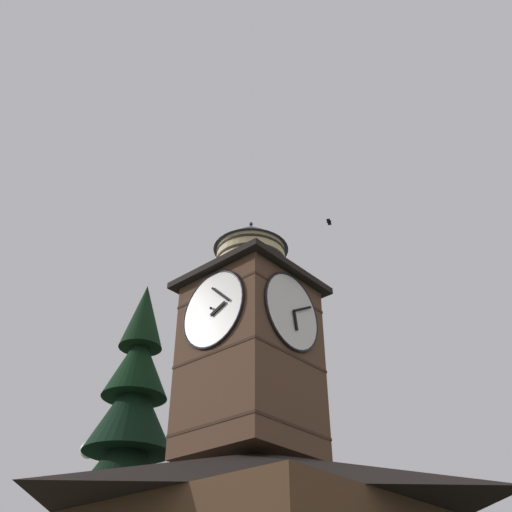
# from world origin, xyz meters

# --- Properties ---
(clock_tower) EXTENTS (4.64, 4.64, 9.92)m
(clock_tower) POSITION_xyz_m (0.18, -3.60, 11.49)
(clock_tower) COLOR brown
(clock_tower) RESTS_ON building_main
(pine_tree_behind) EXTENTS (6.22, 6.22, 16.21)m
(pine_tree_behind) POSITION_xyz_m (0.43, -9.98, 6.42)
(pine_tree_behind) COLOR #473323
(pine_tree_behind) RESTS_ON ground_plane
(moon) EXTENTS (1.51, 1.51, 1.51)m
(moon) POSITION_xyz_m (-14.16, -35.49, 16.10)
(moon) COLOR silver
(flying_bird_high) EXTENTS (0.53, 0.37, 0.14)m
(flying_bird_high) POSITION_xyz_m (-4.91, -2.94, 19.57)
(flying_bird_high) COLOR black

